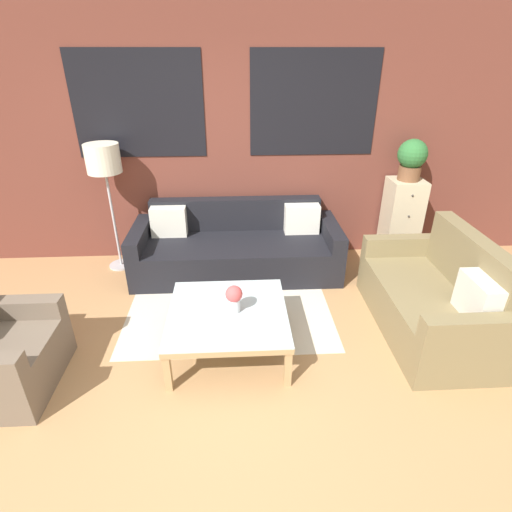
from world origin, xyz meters
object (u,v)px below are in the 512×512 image
at_px(couch_dark, 237,249).
at_px(coffee_table, 228,316).
at_px(floor_lamp, 104,164).
at_px(potted_plant, 412,158).
at_px(drawer_cabinet, 401,220).
at_px(flower_vase, 234,297).
at_px(settee_vintage, 434,301).

xyz_separation_m(couch_dark, coffee_table, (-0.09, -1.40, 0.06)).
bearing_deg(floor_lamp, potted_plant, 0.79).
height_order(drawer_cabinet, flower_vase, drawer_cabinet).
bearing_deg(couch_dark, settee_vintage, -34.70).
distance_m(drawer_cabinet, flower_vase, 2.59).
relative_size(drawer_cabinet, potted_plant, 2.16).
xyz_separation_m(coffee_table, flower_vase, (0.06, -0.01, 0.19)).
relative_size(settee_vintage, potted_plant, 3.35).
height_order(coffee_table, floor_lamp, floor_lamp).
height_order(settee_vintage, potted_plant, potted_plant).
distance_m(settee_vintage, floor_lamp, 3.58).
bearing_deg(potted_plant, floor_lamp, -179.21).
height_order(couch_dark, settee_vintage, settee_vintage).
bearing_deg(drawer_cabinet, floor_lamp, -179.22).
distance_m(settee_vintage, flower_vase, 1.82).
height_order(couch_dark, coffee_table, couch_dark).
xyz_separation_m(potted_plant, flower_vase, (-2.02, -1.63, -0.72)).
bearing_deg(potted_plant, flower_vase, -141.19).
xyz_separation_m(couch_dark, potted_plant, (1.99, 0.22, 0.97)).
distance_m(coffee_table, floor_lamp, 2.24).
distance_m(floor_lamp, potted_plant, 3.39).
relative_size(settee_vintage, floor_lamp, 1.06).
bearing_deg(couch_dark, drawer_cabinet, 6.37).
bearing_deg(settee_vintage, coffee_table, -174.70).
bearing_deg(flower_vase, settee_vintage, 5.64).
height_order(floor_lamp, flower_vase, floor_lamp).
bearing_deg(settee_vintage, potted_plant, 81.37).
distance_m(settee_vintage, coffee_table, 1.87).
relative_size(couch_dark, floor_lamp, 1.60).
bearing_deg(potted_plant, settee_vintage, -98.63).
distance_m(floor_lamp, flower_vase, 2.20).
bearing_deg(potted_plant, drawer_cabinet, -90.00).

